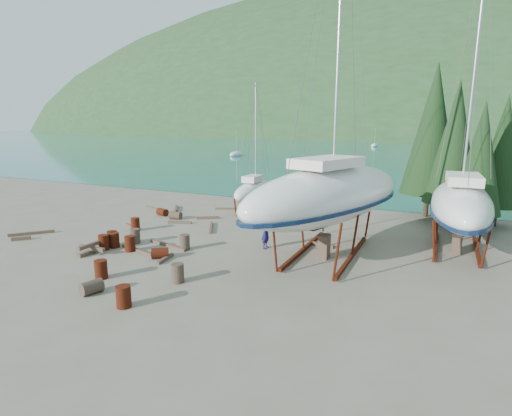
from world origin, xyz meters
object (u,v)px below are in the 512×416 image
at_px(large_sailboat_near, 329,194).
at_px(large_sailboat_far, 461,204).
at_px(small_sailboat_shore, 254,190).
at_px(worker, 266,232).

distance_m(large_sailboat_near, large_sailboat_far, 7.60).
relative_size(large_sailboat_near, small_sailboat_shore, 2.05).
bearing_deg(small_sailboat_shore, large_sailboat_near, -46.51).
relative_size(large_sailboat_near, large_sailboat_far, 1.27).
xyz_separation_m(large_sailboat_far, worker, (-9.98, -4.35, -1.74)).
relative_size(large_sailboat_far, worker, 8.60).
bearing_deg(large_sailboat_far, worker, -158.77).
height_order(small_sailboat_shore, worker, small_sailboat_shore).
bearing_deg(large_sailboat_far, small_sailboat_shore, 160.73).
bearing_deg(large_sailboat_far, large_sailboat_near, -150.98).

